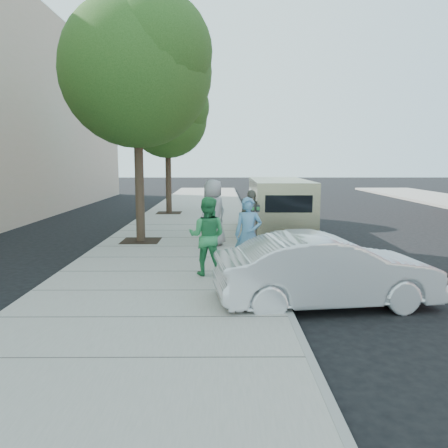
{
  "coord_description": "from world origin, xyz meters",
  "views": [
    {
      "loc": [
        0.28,
        -11.39,
        2.7
      ],
      "look_at": [
        0.35,
        -0.41,
        1.1
      ],
      "focal_mm": 35.0,
      "sensor_mm": 36.0,
      "label": 1
    }
  ],
  "objects_px": {
    "tree_far": "(168,115)",
    "person_officer": "(248,235)",
    "van": "(278,207)",
    "parking_meter": "(255,217)",
    "sedan": "(327,271)",
    "person_gray_shirt": "(213,213)",
    "person_striped_polo": "(252,218)",
    "tree_near": "(138,66)",
    "person_green_shirt": "(207,236)"
  },
  "relations": [
    {
      "from": "tree_far",
      "to": "person_officer",
      "type": "relative_size",
      "value": 3.78
    },
    {
      "from": "person_officer",
      "to": "van",
      "type": "bearing_deg",
      "value": 80.83
    },
    {
      "from": "tree_far",
      "to": "parking_meter",
      "type": "bearing_deg",
      "value": -68.66
    },
    {
      "from": "sedan",
      "to": "person_officer",
      "type": "xyz_separation_m",
      "value": [
        -1.34,
        2.05,
        0.33
      ]
    },
    {
      "from": "sedan",
      "to": "person_officer",
      "type": "height_order",
      "value": "person_officer"
    },
    {
      "from": "parking_meter",
      "to": "sedan",
      "type": "relative_size",
      "value": 0.31
    },
    {
      "from": "person_gray_shirt",
      "to": "person_striped_polo",
      "type": "height_order",
      "value": "person_gray_shirt"
    },
    {
      "from": "sedan",
      "to": "person_officer",
      "type": "distance_m",
      "value": 2.47
    },
    {
      "from": "tree_near",
      "to": "person_green_shirt",
      "type": "bearing_deg",
      "value": -62.16
    },
    {
      "from": "tree_far",
      "to": "sedan",
      "type": "relative_size",
      "value": 1.58
    },
    {
      "from": "parking_meter",
      "to": "sedan",
      "type": "xyz_separation_m",
      "value": [
        0.99,
        -4.56,
        -0.41
      ]
    },
    {
      "from": "person_striped_polo",
      "to": "sedan",
      "type": "bearing_deg",
      "value": 67.93
    },
    {
      "from": "person_striped_polo",
      "to": "parking_meter",
      "type": "bearing_deg",
      "value": 62.03
    },
    {
      "from": "tree_far",
      "to": "van",
      "type": "relative_size",
      "value": 1.17
    },
    {
      "from": "tree_near",
      "to": "person_striped_polo",
      "type": "relative_size",
      "value": 4.45
    },
    {
      "from": "tree_near",
      "to": "person_striped_polo",
      "type": "bearing_deg",
      "value": -14.05
    },
    {
      "from": "sedan",
      "to": "person_green_shirt",
      "type": "height_order",
      "value": "person_green_shirt"
    },
    {
      "from": "person_officer",
      "to": "person_gray_shirt",
      "type": "relative_size",
      "value": 0.86
    },
    {
      "from": "person_green_shirt",
      "to": "tree_far",
      "type": "bearing_deg",
      "value": -68.63
    },
    {
      "from": "van",
      "to": "person_officer",
      "type": "relative_size",
      "value": 3.23
    },
    {
      "from": "person_striped_polo",
      "to": "tree_far",
      "type": "bearing_deg",
      "value": -101.44
    },
    {
      "from": "person_gray_shirt",
      "to": "sedan",
      "type": "bearing_deg",
      "value": 69.13
    },
    {
      "from": "van",
      "to": "tree_near",
      "type": "bearing_deg",
      "value": -160.23
    },
    {
      "from": "person_green_shirt",
      "to": "tree_near",
      "type": "bearing_deg",
      "value": -51.43
    },
    {
      "from": "tree_near",
      "to": "sedan",
      "type": "relative_size",
      "value": 1.83
    },
    {
      "from": "tree_far",
      "to": "person_gray_shirt",
      "type": "bearing_deg",
      "value": -74.79
    },
    {
      "from": "person_green_shirt",
      "to": "person_gray_shirt",
      "type": "distance_m",
      "value": 3.38
    },
    {
      "from": "parking_meter",
      "to": "van",
      "type": "distance_m",
      "value": 3.11
    },
    {
      "from": "person_green_shirt",
      "to": "sedan",
      "type": "bearing_deg",
      "value": 153.41
    },
    {
      "from": "person_green_shirt",
      "to": "person_striped_polo",
      "type": "xyz_separation_m",
      "value": [
        1.24,
        3.33,
        -0.03
      ]
    },
    {
      "from": "person_officer",
      "to": "parking_meter",
      "type": "bearing_deg",
      "value": 87.35
    },
    {
      "from": "tree_near",
      "to": "parking_meter",
      "type": "bearing_deg",
      "value": -21.33
    },
    {
      "from": "sedan",
      "to": "tree_near",
      "type": "bearing_deg",
      "value": 29.51
    },
    {
      "from": "person_gray_shirt",
      "to": "tree_near",
      "type": "bearing_deg",
      "value": -63.78
    },
    {
      "from": "parking_meter",
      "to": "tree_far",
      "type": "bearing_deg",
      "value": 104.94
    },
    {
      "from": "van",
      "to": "person_striped_polo",
      "type": "distance_m",
      "value": 2.66
    },
    {
      "from": "van",
      "to": "sedan",
      "type": "bearing_deg",
      "value": -89.64
    },
    {
      "from": "tree_far",
      "to": "tree_near",
      "type": "bearing_deg",
      "value": -90.0
    },
    {
      "from": "sedan",
      "to": "person_officer",
      "type": "bearing_deg",
      "value": 25.5
    },
    {
      "from": "tree_far",
      "to": "person_green_shirt",
      "type": "height_order",
      "value": "tree_far"
    },
    {
      "from": "tree_far",
      "to": "person_green_shirt",
      "type": "relative_size",
      "value": 3.69
    },
    {
      "from": "person_officer",
      "to": "person_green_shirt",
      "type": "distance_m",
      "value": 0.99
    },
    {
      "from": "parking_meter",
      "to": "person_striped_polo",
      "type": "distance_m",
      "value": 0.51
    },
    {
      "from": "person_gray_shirt",
      "to": "person_striped_polo",
      "type": "xyz_separation_m",
      "value": [
        1.17,
        -0.05,
        -0.15
      ]
    },
    {
      "from": "van",
      "to": "person_officer",
      "type": "xyz_separation_m",
      "value": [
        -1.4,
        -5.44,
        -0.07
      ]
    },
    {
      "from": "tree_far",
      "to": "person_officer",
      "type": "height_order",
      "value": "tree_far"
    },
    {
      "from": "parking_meter",
      "to": "person_gray_shirt",
      "type": "bearing_deg",
      "value": 149.15
    },
    {
      "from": "person_striped_polo",
      "to": "van",
      "type": "bearing_deg",
      "value": -148.07
    },
    {
      "from": "tree_far",
      "to": "person_striped_polo",
      "type": "bearing_deg",
      "value": -67.8
    },
    {
      "from": "van",
      "to": "person_gray_shirt",
      "type": "distance_m",
      "value": 3.28
    }
  ]
}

